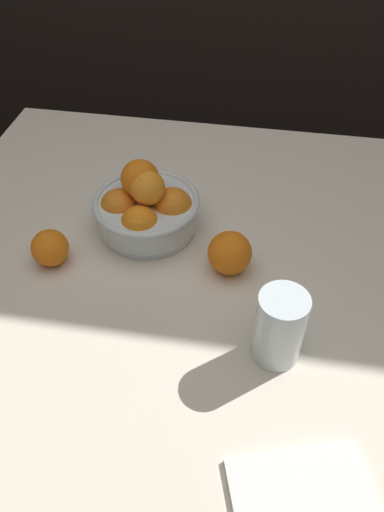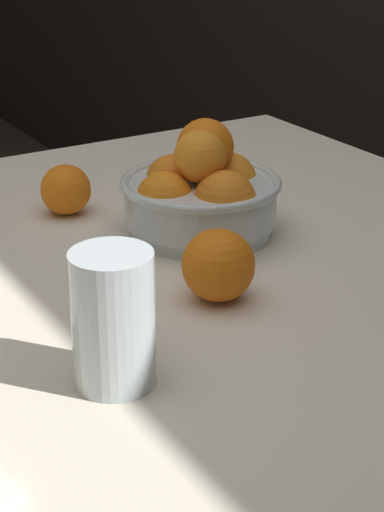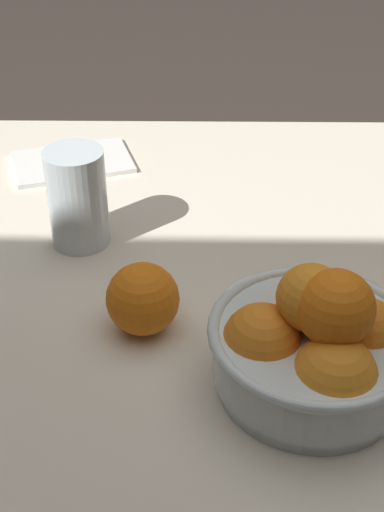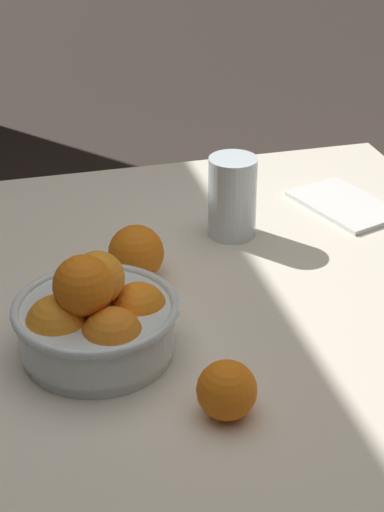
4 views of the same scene
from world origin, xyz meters
name	(u,v)px [view 1 (image 1 of 4)]	position (x,y,z in m)	size (l,w,h in m)	color
ground_plane	(176,445)	(0.00, 0.00, 0.00)	(12.00, 12.00, 0.00)	#3D332D
dining_table	(169,296)	(0.00, 0.00, 0.68)	(1.05, 1.10, 0.76)	beige
fruit_bowl	(146,207)	(-0.06, 0.11, 0.82)	(0.22, 0.22, 0.15)	silver
juice_glass	(279,330)	(0.21, -0.16, 0.82)	(0.08, 0.08, 0.13)	#F4A314
orange_loose_near_bowl	(50,248)	(-0.22, -0.02, 0.80)	(0.07, 0.07, 0.07)	orange
orange_loose_front	(230,253)	(0.12, 0.02, 0.81)	(0.08, 0.08, 0.08)	orange
napkin	(301,495)	(0.26, -0.38, 0.77)	(0.19, 0.12, 0.01)	white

